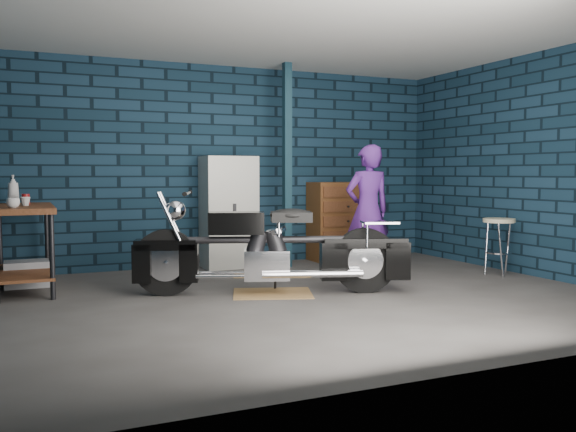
% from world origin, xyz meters
% --- Properties ---
extents(ground, '(6.00, 6.00, 0.00)m').
position_xyz_m(ground, '(0.00, 0.00, 0.00)').
color(ground, '#494644').
rests_on(ground, ground).
extents(room_walls, '(6.02, 5.01, 2.71)m').
position_xyz_m(room_walls, '(0.00, 0.55, 1.90)').
color(room_walls, '#0E2230').
rests_on(room_walls, ground).
extents(support_post, '(0.10, 0.10, 2.70)m').
position_xyz_m(support_post, '(0.55, 1.95, 1.35)').
color(support_post, '#122C38').
rests_on(support_post, ground).
extents(workbench, '(0.60, 1.40, 0.91)m').
position_xyz_m(workbench, '(-2.68, 1.55, 0.46)').
color(workbench, brown).
rests_on(workbench, ground).
extents(drip_mat, '(0.96, 0.84, 0.01)m').
position_xyz_m(drip_mat, '(-0.33, 0.32, 0.00)').
color(drip_mat, olive).
rests_on(drip_mat, ground).
extents(motorcycle, '(2.51, 1.43, 1.07)m').
position_xyz_m(motorcycle, '(-0.33, 0.32, 0.54)').
color(motorcycle, black).
rests_on(motorcycle, ground).
extents(person, '(0.61, 0.42, 1.60)m').
position_xyz_m(person, '(1.19, 0.95, 0.80)').
color(person, '#4C1F75').
rests_on(person, ground).
extents(storage_bin, '(0.46, 0.33, 0.29)m').
position_xyz_m(storage_bin, '(-2.66, 1.79, 0.14)').
color(storage_bin, gray).
rests_on(storage_bin, ground).
extents(locker, '(0.69, 0.49, 1.47)m').
position_xyz_m(locker, '(-0.17, 2.23, 0.74)').
color(locker, beige).
rests_on(locker, ground).
extents(tool_chest, '(0.84, 0.47, 1.12)m').
position_xyz_m(tool_chest, '(1.50, 2.23, 0.56)').
color(tool_chest, brown).
rests_on(tool_chest, ground).
extents(shop_stool, '(0.40, 0.40, 0.70)m').
position_xyz_m(shop_stool, '(2.65, 0.28, 0.35)').
color(shop_stool, beige).
rests_on(shop_stool, ground).
extents(cup_a, '(0.15, 0.15, 0.10)m').
position_xyz_m(cup_a, '(-2.77, 1.09, 0.96)').
color(cup_a, beige).
rests_on(cup_a, workbench).
extents(cup_b, '(0.12, 0.12, 0.09)m').
position_xyz_m(cup_b, '(-2.66, 1.48, 0.96)').
color(cup_b, beige).
rests_on(cup_b, workbench).
extents(mug_red, '(0.10, 0.10, 0.11)m').
position_xyz_m(mug_red, '(-2.65, 1.83, 0.97)').
color(mug_red, maroon).
rests_on(mug_red, workbench).
extents(bottle, '(0.14, 0.14, 0.33)m').
position_xyz_m(bottle, '(-2.77, 2.05, 1.07)').
color(bottle, gray).
rests_on(bottle, workbench).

